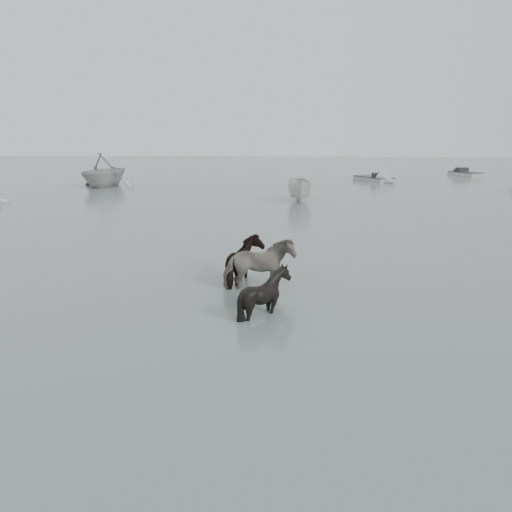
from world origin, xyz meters
The scene contains 8 objects.
ground centered at (0.00, 0.00, 0.00)m, with size 140.00×140.00×0.00m, color slate.
pony_pinto centered at (0.63, 1.51, 0.79)m, with size 0.86×1.88×1.59m, color black.
pony_dark centered at (0.26, 2.13, 0.77)m, with size 1.54×1.32×1.55m, color black.
pony_black centered at (0.85, -0.43, 0.72)m, with size 1.16×1.30×1.43m, color black.
rowboat_trail centered at (-11.93, 25.81, 1.33)m, with size 4.35×5.04×2.65m, color #B0B3B0.
boat_small centered at (2.42, 18.69, 0.74)m, with size 1.44×3.84×1.48m, color silver.
skiff_mid centered at (9.05, 30.83, 0.38)m, with size 4.86×1.60×0.75m, color #9B9D9A, non-canonical shape.
skiff_star centered at (18.46, 36.09, 0.38)m, with size 4.12×1.60×0.75m, color #A5A5A0, non-canonical shape.
Camera 1 is at (1.15, -11.38, 4.16)m, focal length 35.00 mm.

